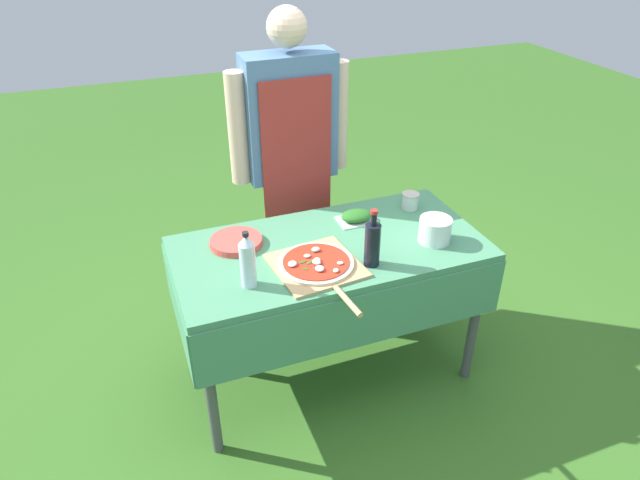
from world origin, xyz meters
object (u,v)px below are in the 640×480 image
person_cook (290,147)px  oil_bottle (372,243)px  pizza_on_peel (317,265)px  sauce_jar (410,202)px  prep_table (329,263)px  plate_stack (236,242)px  herb_container (357,216)px  water_bottle (248,261)px  mixing_tub (435,230)px

person_cook → oil_bottle: person_cook is taller
person_cook → pizza_on_peel: person_cook is taller
pizza_on_peel → sauce_jar: sauce_jar is taller
prep_table → plate_stack: plate_stack is taller
oil_bottle → plate_stack: size_ratio=1.09×
herb_container → sauce_jar: size_ratio=2.11×
person_cook → oil_bottle: 0.85m
oil_bottle → herb_container: 0.40m
person_cook → water_bottle: size_ratio=6.77×
water_bottle → person_cook: bearing=60.6°
pizza_on_peel → sauce_jar: bearing=22.2°
person_cook → prep_table: bearing=87.5°
water_bottle → plate_stack: bearing=85.6°
plate_stack → sauce_jar: (0.92, 0.03, 0.02)m
mixing_tub → plate_stack: 0.92m
mixing_tub → plate_stack: (-0.87, 0.30, -0.04)m
oil_bottle → sauce_jar: oil_bottle is taller
oil_bottle → sauce_jar: bearing=44.5°
plate_stack → herb_container: bearing=0.3°
sauce_jar → person_cook: bearing=138.8°
pizza_on_peel → prep_table: bearing=45.7°
mixing_tub → sauce_jar: mixing_tub is taller
person_cook → water_bottle: 0.93m
prep_table → plate_stack: 0.45m
oil_bottle → person_cook: bearing=96.1°
herb_container → mixing_tub: mixing_tub is taller
person_cook → mixing_tub: bearing=120.0°
mixing_tub → sauce_jar: (0.05, 0.33, -0.02)m
oil_bottle → mixing_tub: size_ratio=1.79×
prep_table → water_bottle: 0.51m
prep_table → pizza_on_peel: (-0.12, -0.15, 0.11)m
mixing_tub → sauce_jar: 0.33m
pizza_on_peel → oil_bottle: 0.26m
herb_container → oil_bottle: bearing=-104.3°
oil_bottle → herb_container: oil_bottle is taller
oil_bottle → plate_stack: 0.64m
prep_table → person_cook: person_cook is taller
plate_stack → person_cook: bearing=47.6°
herb_container → mixing_tub: size_ratio=1.25×
person_cook → herb_container: 0.54m
prep_table → water_bottle: water_bottle is taller
herb_container → plate_stack: (-0.61, -0.00, -0.01)m
herb_container → sauce_jar: bearing=4.7°
oil_bottle → water_bottle: size_ratio=1.05×
mixing_tub → person_cook: bearing=120.4°
person_cook → plate_stack: person_cook is taller
pizza_on_peel → mixing_tub: size_ratio=3.86×
sauce_jar → water_bottle: bearing=-159.1°
pizza_on_peel → mixing_tub: (0.59, 0.02, 0.04)m
pizza_on_peel → herb_container: herb_container is taller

